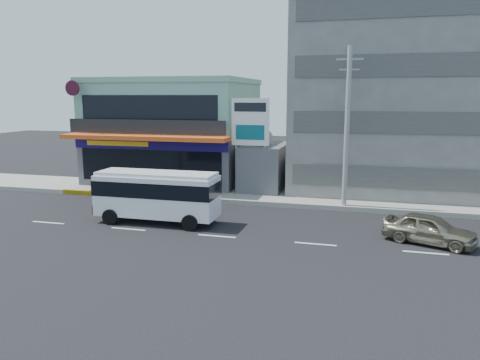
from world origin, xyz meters
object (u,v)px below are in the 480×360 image
at_px(shop_building, 175,133).
at_px(billboard, 250,127).
at_px(utility_pole_near, 347,128).
at_px(motorcycle_rider, 129,194).
at_px(satellite_dish, 263,145).
at_px(minibus, 157,193).
at_px(concrete_building, 408,96).
at_px(sedan, 429,229).

bearing_deg(shop_building, billboard, -32.32).
bearing_deg(utility_pole_near, billboard, 164.52).
bearing_deg(motorcycle_rider, shop_building, 93.83).
relative_size(satellite_dish, billboard, 0.22).
bearing_deg(satellite_dish, shop_building, 159.79).
bearing_deg(satellite_dish, minibus, -113.18).
height_order(concrete_building, utility_pole_near, concrete_building).
height_order(satellite_dish, sedan, satellite_dish).
xyz_separation_m(minibus, sedan, (14.31, -0.12, -0.99)).
bearing_deg(shop_building, satellite_dish, -20.21).
height_order(satellite_dish, minibus, satellite_dish).
bearing_deg(concrete_building, sedan, -88.78).
bearing_deg(sedan, billboard, 75.99).
relative_size(billboard, sedan, 1.60).
bearing_deg(shop_building, concrete_building, 3.35).
bearing_deg(shop_building, utility_pole_near, -25.06).
bearing_deg(billboard, minibus, -114.89).
bearing_deg(utility_pole_near, shop_building, 154.94).
relative_size(shop_building, utility_pole_near, 1.24).
height_order(billboard, minibus, billboard).
bearing_deg(utility_pole_near, motorcycle_rider, -168.18).
relative_size(utility_pole_near, minibus, 1.45).
relative_size(minibus, sedan, 1.60).
bearing_deg(sedan, shop_building, 77.27).
height_order(satellite_dish, motorcycle_rider, satellite_dish).
distance_m(concrete_building, sedan, 14.89).
distance_m(billboard, sedan, 13.90).
height_order(billboard, motorcycle_rider, billboard).
relative_size(utility_pole_near, motorcycle_rider, 3.99).
relative_size(shop_building, satellite_dish, 8.27).
xyz_separation_m(billboard, motorcycle_rider, (-6.87, -4.60, -4.10)).
distance_m(shop_building, motorcycle_rider, 9.89).
relative_size(concrete_building, billboard, 2.32).
relative_size(shop_building, minibus, 1.79).
bearing_deg(utility_pole_near, minibus, -150.01).
bearing_deg(utility_pole_near, concrete_building, 62.24).
height_order(sedan, motorcycle_rider, motorcycle_rider).
distance_m(satellite_dish, sedan, 14.29).
distance_m(billboard, motorcycle_rider, 9.23).
bearing_deg(concrete_building, satellite_dish, -158.20).
distance_m(sedan, motorcycle_rider, 17.93).
distance_m(billboard, utility_pole_near, 6.75).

